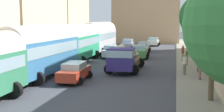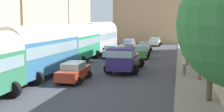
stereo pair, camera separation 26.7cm
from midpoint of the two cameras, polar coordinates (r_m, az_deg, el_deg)
name	(u,v)px [view 2 (the right image)]	position (r m, az deg, el deg)	size (l,w,h in m)	color
ground_plane	(124,60)	(34.04, 2.61, -0.73)	(154.00, 154.00, 0.00)	#41424A
sidewalk_left	(66,57)	(36.03, -8.81, -0.25)	(2.50, 70.00, 0.14)	gray
sidewalk_right	(188,61)	(33.52, 14.90, -0.97)	(2.50, 70.00, 0.14)	gray
building_left_2	(33,14)	(35.66, -14.97, 7.88)	(4.16, 11.77, 10.53)	beige
building_left_3	(68,11)	(45.83, -8.42, 8.67)	(4.57, 9.70, 11.80)	beige
building_right_3	(216,20)	(42.96, 19.70, 6.71)	(5.48, 9.86, 9.20)	beige
distant_church	(148,9)	(59.36, 7.18, 9.13)	(13.01, 7.11, 19.02)	tan
parked_bus_1	(42,48)	(24.25, -13.13, 1.48)	(3.54, 9.55, 4.24)	teal
parked_bus_2	(79,41)	(32.55, -6.17, 2.89)	(3.40, 8.73, 4.12)	#2B9D6F
parked_bus_3	(101,36)	(41.14, -2.07, 3.98)	(3.46, 9.81, 4.28)	silver
cargo_truck_0	(124,59)	(25.99, 2.69, -0.53)	(3.06, 6.60, 2.34)	navy
car_0	(140,52)	(35.36, 5.73, 0.84)	(2.42, 4.25, 1.56)	#4B904B
car_1	(144,47)	(42.01, 6.48, 1.77)	(2.22, 4.30, 1.48)	silver
car_2	(155,42)	(52.04, 8.46, 2.79)	(2.38, 3.72, 1.48)	silver
car_3	(74,72)	(22.42, -7.12, -3.02)	(2.24, 4.20, 1.45)	#BB3522
car_4	(111,51)	(35.74, 0.04, 0.92)	(2.30, 3.90, 1.55)	silver
car_5	(129,44)	(45.90, 3.50, 2.32)	(2.16, 4.16, 1.60)	gray
pedestrian_0	(200,68)	(23.00, 17.02, -2.28)	(0.50, 0.50, 1.82)	#80615F
pedestrian_1	(187,57)	(30.14, 14.67, -0.12)	(0.39, 0.39, 1.68)	#17273F
pedestrian_2	(183,53)	(32.39, 13.96, 0.62)	(0.41, 0.41, 1.90)	#7E6D58
pedestrian_4	(184,64)	(24.61, 14.23, -1.52)	(0.52, 0.52, 1.86)	#697754
roadside_tree_1	(212,28)	(17.02, 19.34, 5.17)	(3.18, 3.18, 5.83)	brown
roadside_tree_2	(201,17)	(26.14, 17.19, 7.34)	(3.64, 3.64, 6.75)	brown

